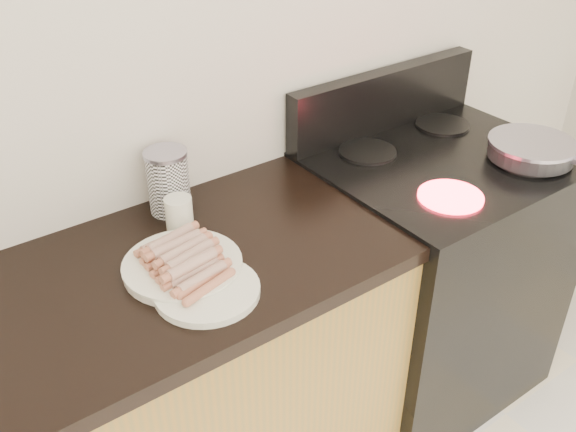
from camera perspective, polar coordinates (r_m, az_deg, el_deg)
wall_back at (r=1.68m, az=-11.90°, el=13.77°), size 4.00×0.04×2.60m
stove at (r=2.28m, az=12.37°, el=-5.22°), size 0.76×0.65×0.91m
stove_panel at (r=2.17m, az=8.56°, el=10.20°), size 0.76×0.06×0.20m
burner_near_left at (r=1.82m, az=14.25°, el=1.69°), size 0.18×0.18×0.01m
burner_near_right at (r=2.07m, az=20.49°, el=4.47°), size 0.18×0.18×0.01m
burner_far_left at (r=2.02m, az=7.08°, el=5.71°), size 0.18×0.18×0.01m
burner_far_right at (r=2.25m, az=13.56°, el=7.89°), size 0.18×0.18×0.01m
frying_pan at (r=2.08m, az=20.95°, el=5.57°), size 0.26×0.46×0.05m
main_plate at (r=1.53m, az=-9.34°, el=-4.50°), size 0.31×0.31×0.02m
side_plate at (r=1.45m, az=-7.20°, el=-6.58°), size 0.32×0.32×0.02m
hotdog_pile at (r=1.51m, az=-9.45°, el=-3.50°), size 0.13×0.22×0.05m
plain_sausages at (r=1.44m, az=-7.26°, el=-5.99°), size 0.14×0.08×0.02m
canister at (r=1.72m, az=-10.59°, el=3.05°), size 0.11×0.11×0.18m
mug at (r=1.66m, az=-9.66°, el=0.22°), size 0.08×0.08×0.09m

